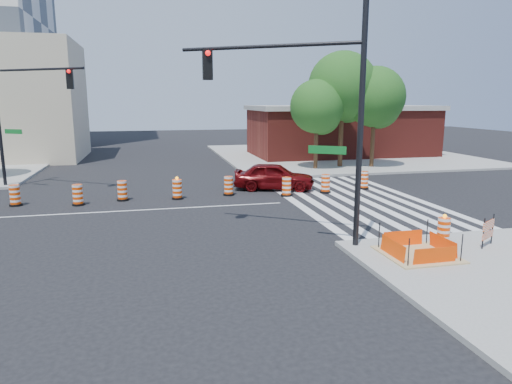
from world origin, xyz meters
TOP-DOWN VIEW (x-y plane):
  - ground at (0.00, 0.00)m, footprint 120.00×120.00m
  - sidewalk_ne at (18.00, 18.00)m, footprint 22.00×22.00m
  - crosswalk_east at (10.95, 0.00)m, footprint 6.75×13.50m
  - lane_centerline at (0.00, 0.00)m, footprint 14.00×0.12m
  - excavation_pit at (9.00, -9.00)m, footprint 2.20×2.20m
  - brick_storefront at (18.00, 18.00)m, footprint 16.50×8.50m
  - red_coupe at (7.65, 3.47)m, footprint 4.91×3.16m
  - signal_pole_se at (6.02, -6.55)m, footprint 5.55×3.68m
  - signal_pole_nw at (-6.15, 6.72)m, footprint 5.39×3.64m
  - pit_drum at (10.56, -8.08)m, footprint 0.53×0.53m
  - barricade at (11.81, -8.71)m, footprint 0.80×0.50m
  - tree_north_c at (12.61, 9.94)m, footprint 3.86×3.86m
  - tree_north_d at (14.85, 10.67)m, footprint 5.07×5.07m
  - tree_north_e at (17.08, 9.90)m, footprint 4.43×4.43m
  - median_drum_2 at (-5.70, 2.32)m, footprint 0.60×0.60m
  - median_drum_3 at (-2.75, 1.76)m, footprint 0.60×0.60m
  - median_drum_4 at (-0.69, 2.37)m, footprint 0.60×0.60m
  - median_drum_5 at (2.06, 2.11)m, footprint 0.60×0.60m
  - median_drum_6 at (4.83, 2.47)m, footprint 0.60×0.60m
  - median_drum_7 at (7.80, 1.51)m, footprint 0.60×0.60m
  - median_drum_8 at (10.17, 1.90)m, footprint 0.60×0.60m
  - median_drum_9 at (12.76, 2.47)m, footprint 0.60×0.60m

SIDE VIEW (x-z plane):
  - ground at x=0.00m, z-range 0.00..0.00m
  - lane_centerline at x=0.00m, z-range 0.00..0.01m
  - crosswalk_east at x=10.95m, z-range 0.00..0.01m
  - sidewalk_ne at x=18.00m, z-range 0.00..0.15m
  - excavation_pit at x=9.00m, z-range -0.23..0.67m
  - median_drum_2 at x=-5.70m, z-range -0.03..0.99m
  - median_drum_3 at x=-2.75m, z-range -0.03..0.99m
  - median_drum_4 at x=-0.69m, z-range -0.03..0.99m
  - median_drum_6 at x=4.83m, z-range -0.03..0.99m
  - median_drum_7 at x=7.80m, z-range -0.03..0.99m
  - median_drum_8 at x=10.17m, z-range -0.03..0.99m
  - median_drum_9 at x=12.76m, z-range -0.03..0.99m
  - median_drum_5 at x=2.06m, z-range -0.10..1.08m
  - pit_drum at x=10.56m, z-range 0.06..1.10m
  - barricade at x=11.81m, z-range 0.20..1.27m
  - red_coupe at x=7.65m, z-range 0.00..1.56m
  - brick_storefront at x=18.00m, z-range 0.02..4.62m
  - tree_north_c at x=12.61m, z-range 1.12..7.68m
  - tree_north_e at x=17.08m, z-range 1.29..8.83m
  - signal_pole_nw at x=-6.15m, z-range 0.95..9.36m
  - signal_pole_se at x=6.02m, z-range 0.96..9.59m
  - tree_north_d at x=14.85m, z-range 1.48..10.10m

